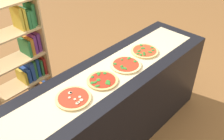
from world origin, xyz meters
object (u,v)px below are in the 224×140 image
object	(u,v)px
pizza_spinach_1	(102,80)
pizza_spinach_2	(126,65)
bookshelf	(23,59)
pizza_spinach_3	(145,51)
pizza_mushroom_0	(73,98)

from	to	relation	value
pizza_spinach_1	pizza_spinach_2	xyz separation A→B (m)	(0.31, 0.01, 0.00)
pizza_spinach_2	bookshelf	distance (m)	1.30
pizza_spinach_1	pizza_spinach_3	bearing A→B (deg)	2.56
pizza_mushroom_0	bookshelf	xyz separation A→B (m)	(0.20, 1.20, -0.28)
pizza_spinach_3	bookshelf	size ratio (longest dim) A/B	0.20
pizza_mushroom_0	pizza_spinach_1	bearing A→B (deg)	-1.32
pizza_spinach_2	pizza_spinach_3	size ratio (longest dim) A/B	1.05
pizza_mushroom_0	pizza_spinach_1	world-z (taller)	pizza_mushroom_0
pizza_spinach_1	bookshelf	distance (m)	1.24
pizza_spinach_1	pizza_spinach_3	distance (m)	0.63
pizza_mushroom_0	bookshelf	size ratio (longest dim) A/B	0.21
pizza_spinach_1	pizza_spinach_2	world-z (taller)	pizza_spinach_2
pizza_spinach_2	pizza_spinach_3	bearing A→B (deg)	3.70
pizza_mushroom_0	pizza_spinach_2	xyz separation A→B (m)	(0.62, 0.00, 0.00)
pizza_mushroom_0	pizza_spinach_1	xyz separation A→B (m)	(0.31, -0.01, 0.00)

